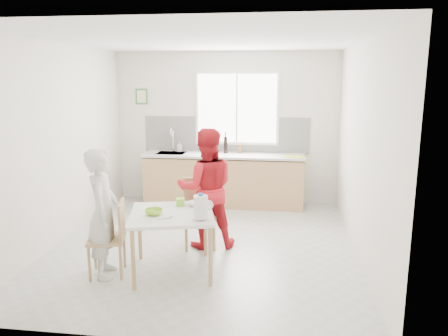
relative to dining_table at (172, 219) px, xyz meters
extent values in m
plane|color=#B7B7B2|center=(0.22, 0.88, -0.65)|extent=(4.50, 4.50, 0.00)
plane|color=silver|center=(0.22, 3.13, 0.70)|extent=(4.00, 0.00, 4.00)
plane|color=silver|center=(0.22, -1.37, 0.70)|extent=(4.00, 0.00, 4.00)
plane|color=silver|center=(-1.78, 0.88, 0.70)|extent=(0.00, 4.50, 4.50)
plane|color=silver|center=(2.22, 0.88, 0.70)|extent=(0.00, 4.50, 4.50)
plane|color=white|center=(0.22, 0.88, 2.05)|extent=(4.50, 4.50, 0.00)
cube|color=white|center=(0.42, 3.11, 1.05)|extent=(1.50, 0.03, 1.30)
cube|color=white|center=(0.42, 3.09, 1.05)|extent=(1.40, 0.02, 1.20)
cube|color=white|center=(0.42, 3.09, 1.05)|extent=(0.03, 0.03, 1.20)
cube|color=white|center=(0.22, 3.12, 0.58)|extent=(3.00, 0.02, 0.65)
cube|color=#3E853C|center=(-1.33, 3.11, 1.25)|extent=(0.22, 0.02, 0.28)
cube|color=beige|center=(-1.33, 3.10, 1.25)|extent=(0.16, 0.01, 0.22)
cube|color=tan|center=(0.22, 2.83, -0.22)|extent=(2.80, 0.60, 0.86)
cube|color=#3F3326|center=(0.22, 2.83, -0.60)|extent=(2.80, 0.54, 0.10)
cube|color=silver|center=(0.22, 2.83, 0.25)|extent=(2.84, 0.64, 0.04)
cube|color=#A5A5AA|center=(-0.73, 2.83, 0.26)|extent=(0.50, 0.40, 0.03)
cylinder|color=silver|center=(-0.73, 2.99, 0.45)|extent=(0.02, 0.02, 0.36)
torus|color=silver|center=(-0.73, 2.92, 0.63)|extent=(0.02, 0.18, 0.18)
cube|color=white|center=(0.00, 0.00, 0.06)|extent=(1.13, 1.13, 0.04)
cylinder|color=tan|center=(-0.30, -0.50, -0.31)|extent=(0.05, 0.05, 0.66)
cylinder|color=tan|center=(-0.50, 0.30, -0.31)|extent=(0.05, 0.05, 0.66)
cylinder|color=tan|center=(0.50, -0.30, -0.31)|extent=(0.05, 0.05, 0.66)
cylinder|color=tan|center=(0.30, 0.50, -0.31)|extent=(0.05, 0.05, 0.66)
cube|color=tan|center=(-0.73, -0.18, -0.22)|extent=(0.48, 0.48, 0.04)
cube|color=tan|center=(-0.55, -0.13, 0.01)|extent=(0.12, 0.38, 0.42)
cylinder|color=tan|center=(-0.94, -0.05, -0.44)|extent=(0.03, 0.03, 0.41)
cylinder|color=tan|center=(-0.86, -0.38, -0.44)|extent=(0.03, 0.03, 0.41)
cylinder|color=tan|center=(-0.60, 0.03, -0.44)|extent=(0.03, 0.03, 0.41)
cylinder|color=tan|center=(-0.52, -0.30, -0.44)|extent=(0.03, 0.03, 0.41)
cube|color=tan|center=(0.16, 0.81, -0.19)|extent=(0.51, 0.51, 0.04)
cube|color=tan|center=(0.12, 1.00, 0.05)|extent=(0.40, 0.12, 0.44)
cylinder|color=tan|center=(0.03, 0.59, -0.43)|extent=(0.04, 0.04, 0.43)
cylinder|color=tan|center=(0.38, 0.68, -0.43)|extent=(0.04, 0.04, 0.43)
cylinder|color=tan|center=(-0.05, 0.94, -0.43)|extent=(0.04, 0.04, 0.43)
cylinder|color=tan|center=(0.30, 1.03, -0.43)|extent=(0.04, 0.04, 0.43)
imported|color=silver|center=(-0.75, -0.18, 0.09)|extent=(0.47, 0.61, 1.48)
imported|color=red|center=(0.25, 0.85, 0.15)|extent=(0.90, 0.77, 1.60)
imported|color=#8FC92E|center=(-0.18, -0.10, 0.11)|extent=(0.25, 0.25, 0.06)
imported|color=white|center=(0.23, 0.31, 0.10)|extent=(0.24, 0.24, 0.05)
cylinder|color=white|center=(0.38, -0.20, 0.22)|extent=(0.16, 0.16, 0.25)
cylinder|color=blue|center=(0.38, -0.20, 0.36)|extent=(0.05, 0.05, 0.03)
torus|color=white|center=(0.45, -0.20, 0.24)|extent=(0.12, 0.05, 0.12)
cube|color=#80D731|center=(0.03, 0.30, 0.12)|extent=(0.12, 0.12, 0.09)
cylinder|color=#A5A5AA|center=(-0.03, -0.23, 0.08)|extent=(0.14, 0.10, 0.01)
cube|color=#A0C52D|center=(1.45, 2.71, 0.28)|extent=(0.42, 0.37, 0.01)
cylinder|color=black|center=(-0.04, 2.93, 0.43)|extent=(0.07, 0.07, 0.32)
cylinder|color=black|center=(0.24, 2.93, 0.42)|extent=(0.07, 0.07, 0.30)
cylinder|color=#975020|center=(0.50, 2.98, 0.35)|extent=(0.06, 0.06, 0.16)
imported|color=#999999|center=(-0.61, 3.00, 0.37)|extent=(0.11, 0.11, 0.18)
camera|label=1|loc=(1.23, -4.67, 1.60)|focal=35.00mm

